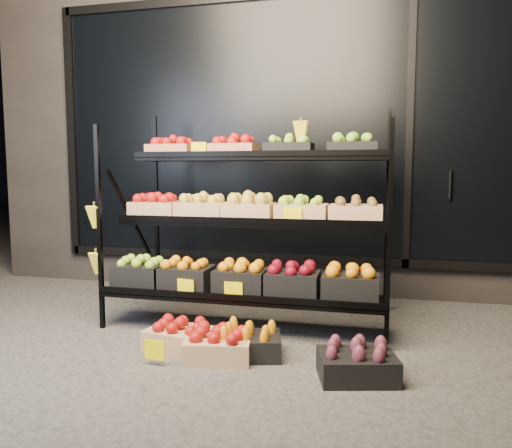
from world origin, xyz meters
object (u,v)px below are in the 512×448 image
(display_rack, at_px, (247,221))
(floor_crate_left, at_px, (179,335))
(floor_crate_midleft, at_px, (248,342))
(floor_crate_midright, at_px, (218,345))

(display_rack, height_order, floor_crate_left, display_rack)
(display_rack, bearing_deg, floor_crate_midleft, -74.71)
(floor_crate_left, relative_size, floor_crate_midleft, 0.97)
(floor_crate_midright, bearing_deg, floor_crate_left, 149.53)
(display_rack, height_order, floor_crate_midleft, display_rack)
(display_rack, xyz_separation_m, floor_crate_left, (-0.28, -0.70, -0.69))
(display_rack, height_order, floor_crate_midright, display_rack)
(floor_crate_left, distance_m, floor_crate_midright, 0.32)
(floor_crate_left, height_order, floor_crate_midleft, same)
(floor_crate_left, relative_size, floor_crate_midright, 1.00)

